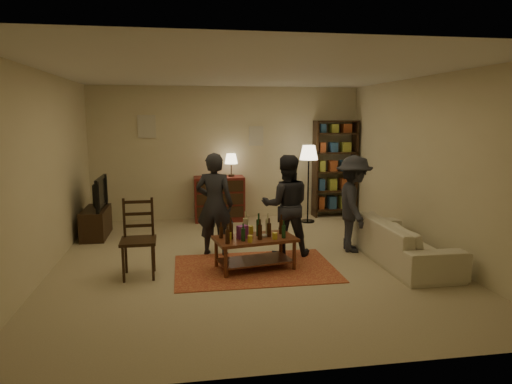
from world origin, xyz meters
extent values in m
plane|color=#C6B793|center=(0.00, 0.00, 0.00)|extent=(6.00, 6.00, 0.00)
plane|color=beige|center=(0.00, 3.00, 1.35)|extent=(5.50, 0.00, 5.50)
plane|color=beige|center=(-2.75, 0.00, 1.35)|extent=(0.00, 6.00, 6.00)
plane|color=beige|center=(2.75, 0.00, 1.35)|extent=(0.00, 6.00, 6.00)
plane|color=beige|center=(0.00, -3.00, 1.35)|extent=(5.50, 0.00, 5.50)
plane|color=white|center=(0.00, 0.00, 2.70)|extent=(6.00, 6.00, 0.00)
cube|color=beige|center=(-1.60, 2.98, 1.90)|extent=(0.35, 0.03, 0.45)
cube|color=beige|center=(0.60, 2.98, 1.70)|extent=(0.30, 0.03, 0.40)
cube|color=maroon|center=(0.04, -0.36, 0.01)|extent=(2.20, 1.50, 0.01)
cube|color=brown|center=(0.04, -0.36, 0.43)|extent=(1.19, 0.79, 0.04)
cube|color=brown|center=(0.04, -0.36, 0.12)|extent=(1.07, 0.67, 0.02)
cylinder|color=brown|center=(-0.40, -0.69, 0.20)|extent=(0.05, 0.05, 0.41)
cylinder|color=brown|center=(0.56, -0.51, 0.20)|extent=(0.05, 0.05, 0.41)
cylinder|color=brown|center=(-0.49, -0.22, 0.20)|extent=(0.05, 0.05, 0.41)
cylinder|color=brown|center=(0.47, -0.04, 0.20)|extent=(0.05, 0.05, 0.41)
cylinder|color=gold|center=(-0.33, -0.43, 0.50)|extent=(0.07, 0.07, 0.10)
cylinder|color=gold|center=(-0.06, -0.59, 0.49)|extent=(0.07, 0.07, 0.09)
cylinder|color=gold|center=(0.02, -0.14, 0.50)|extent=(0.07, 0.07, 0.11)
cylinder|color=gold|center=(0.29, -0.49, 0.49)|extent=(0.07, 0.07, 0.09)
cube|color=purple|center=(-0.14, -0.38, 0.54)|extent=(0.17, 0.14, 0.18)
cylinder|color=gray|center=(0.16, -0.36, 0.46)|extent=(0.12, 0.12, 0.03)
cube|color=#321D10|center=(-1.52, -0.43, 0.49)|extent=(0.46, 0.46, 0.04)
cylinder|color=#321D10|center=(-1.70, -0.62, 0.24)|extent=(0.04, 0.04, 0.48)
cylinder|color=#321D10|center=(-1.33, -0.61, 0.24)|extent=(0.04, 0.04, 0.48)
cylinder|color=#321D10|center=(-1.71, -0.25, 0.24)|extent=(0.04, 0.04, 0.48)
cylinder|color=#321D10|center=(-1.34, -0.24, 0.24)|extent=(0.04, 0.04, 0.48)
cube|color=#321D10|center=(-1.52, -0.25, 0.78)|extent=(0.37, 0.04, 0.54)
cube|color=#321D10|center=(-2.45, 1.80, 0.25)|extent=(0.40, 1.00, 0.50)
imported|color=black|center=(-2.43, 1.80, 0.78)|extent=(0.13, 0.97, 0.56)
cube|color=maroon|center=(-0.20, 2.72, 0.45)|extent=(1.00, 0.48, 0.90)
cube|color=#321D10|center=(-0.20, 2.47, 0.22)|extent=(0.92, 0.02, 0.22)
cube|color=#321D10|center=(-0.20, 2.47, 0.48)|extent=(0.92, 0.02, 0.22)
cube|color=#321D10|center=(-0.20, 2.47, 0.74)|extent=(0.92, 0.02, 0.22)
cylinder|color=#321D10|center=(0.05, 2.72, 0.92)|extent=(0.12, 0.12, 0.04)
cylinder|color=#321D10|center=(0.05, 2.72, 1.05)|extent=(0.02, 0.02, 0.22)
cone|color=#FFE5B2|center=(0.05, 2.72, 1.26)|extent=(0.26, 0.26, 0.20)
cube|color=#321D10|center=(1.82, 2.78, 1.00)|extent=(0.04, 0.34, 2.00)
cube|color=#321D10|center=(2.68, 2.78, 1.00)|extent=(0.04, 0.34, 2.00)
cube|color=#321D10|center=(2.25, 2.78, 0.15)|extent=(0.90, 0.34, 0.03)
cube|color=#321D10|center=(2.25, 2.78, 0.55)|extent=(0.90, 0.34, 0.03)
cube|color=#321D10|center=(2.25, 2.78, 0.95)|extent=(0.90, 0.34, 0.03)
cube|color=#321D10|center=(2.25, 2.78, 1.35)|extent=(0.90, 0.34, 0.03)
cube|color=#321D10|center=(2.25, 2.78, 1.75)|extent=(0.90, 0.34, 0.03)
cube|color=#321D10|center=(2.25, 2.78, 2.00)|extent=(0.90, 0.34, 0.03)
cube|color=#9A4521|center=(1.95, 2.78, 0.29)|extent=(0.12, 0.22, 0.26)
cube|color=#29507D|center=(2.20, 2.78, 0.29)|extent=(0.15, 0.22, 0.26)
cube|color=#9BA236|center=(2.47, 2.78, 0.29)|extent=(0.18, 0.22, 0.26)
cube|color=#29507D|center=(1.95, 2.78, 0.69)|extent=(0.12, 0.22, 0.24)
cube|color=#9BA236|center=(2.20, 2.78, 0.69)|extent=(0.15, 0.22, 0.24)
cube|color=#9A4521|center=(2.47, 2.78, 0.69)|extent=(0.18, 0.22, 0.24)
cube|color=#9BA236|center=(1.95, 2.78, 1.07)|extent=(0.12, 0.22, 0.22)
cube|color=#9A4521|center=(2.20, 2.78, 1.07)|extent=(0.15, 0.22, 0.22)
cube|color=#29507D|center=(2.47, 2.78, 1.07)|extent=(0.18, 0.22, 0.22)
cube|color=#9A4521|center=(1.95, 2.78, 1.47)|extent=(0.12, 0.22, 0.20)
cube|color=#29507D|center=(2.20, 2.78, 1.47)|extent=(0.15, 0.22, 0.20)
cube|color=#9BA236|center=(2.47, 2.78, 1.47)|extent=(0.18, 0.22, 0.20)
cube|color=#29507D|center=(1.95, 2.78, 1.85)|extent=(0.12, 0.22, 0.18)
cube|color=#9BA236|center=(2.20, 2.78, 1.85)|extent=(0.15, 0.22, 0.18)
cube|color=#9A4521|center=(2.47, 2.78, 1.85)|extent=(0.18, 0.22, 0.18)
cylinder|color=black|center=(1.54, 2.29, 0.01)|extent=(0.28, 0.28, 0.03)
cylinder|color=black|center=(1.54, 2.29, 0.68)|extent=(0.03, 0.03, 1.35)
cone|color=#FFE5B2|center=(1.54, 2.29, 1.40)|extent=(0.36, 0.36, 0.28)
imported|color=beige|center=(2.20, -0.40, 0.30)|extent=(0.81, 2.08, 0.61)
imported|color=#23232A|center=(-0.46, 0.39, 0.78)|extent=(0.66, 0.53, 1.57)
imported|color=#222229|center=(0.61, 0.22, 0.77)|extent=(0.81, 0.67, 1.53)
imported|color=#282930|center=(1.69, 0.26, 0.75)|extent=(0.73, 1.06, 1.51)
camera|label=1|loc=(-0.93, -6.38, 2.09)|focal=32.00mm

